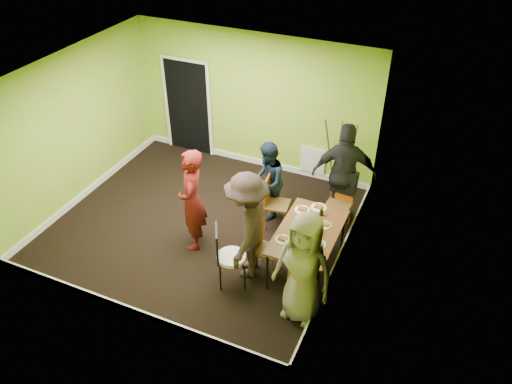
% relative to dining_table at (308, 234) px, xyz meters
% --- Properties ---
extents(ground, '(5.00, 5.00, 0.00)m').
position_rel_dining_table_xyz_m(ground, '(-2.05, 0.32, -0.70)').
color(ground, black).
rests_on(ground, ground).
extents(room_walls, '(5.04, 4.54, 2.82)m').
position_rel_dining_table_xyz_m(room_walls, '(-2.07, 0.36, 0.29)').
color(room_walls, '#8FB42E').
rests_on(room_walls, ground).
extents(dining_table, '(0.90, 1.50, 0.75)m').
position_rel_dining_table_xyz_m(dining_table, '(0.00, 0.00, 0.00)').
color(dining_table, black).
rests_on(dining_table, ground).
extents(chair_left_far, '(0.45, 0.45, 0.97)m').
position_rel_dining_table_xyz_m(chair_left_far, '(-0.90, 0.80, -0.15)').
color(chair_left_far, '#C25D12').
rests_on(chair_left_far, ground).
extents(chair_left_near, '(0.37, 0.36, 0.87)m').
position_rel_dining_table_xyz_m(chair_left_near, '(-0.62, -0.30, -0.21)').
color(chair_left_near, '#C25D12').
rests_on(chair_left_near, ground).
extents(chair_back_end, '(0.47, 0.54, 1.06)m').
position_rel_dining_table_xyz_m(chair_back_end, '(0.17, 1.33, 0.05)').
color(chair_back_end, '#C25D12').
rests_on(chair_back_end, ground).
extents(chair_front_end, '(0.47, 0.47, 1.01)m').
position_rel_dining_table_xyz_m(chair_front_end, '(0.16, -0.67, -0.13)').
color(chair_front_end, '#C25D12').
rests_on(chair_front_end, ground).
extents(chair_bentwood, '(0.55, 0.55, 1.04)m').
position_rel_dining_table_xyz_m(chair_bentwood, '(-1.01, -0.78, -0.12)').
color(chair_bentwood, black).
rests_on(chair_bentwood, ground).
extents(easel, '(0.62, 0.58, 1.55)m').
position_rel_dining_table_xyz_m(easel, '(-0.17, 2.25, 0.07)').
color(easel, brown).
rests_on(easel, ground).
extents(plate_near_left, '(0.25, 0.25, 0.01)m').
position_rel_dining_table_xyz_m(plate_near_left, '(-0.26, 0.45, 0.06)').
color(plate_near_left, white).
rests_on(plate_near_left, dining_table).
extents(plate_near_right, '(0.23, 0.23, 0.01)m').
position_rel_dining_table_xyz_m(plate_near_right, '(-0.28, -0.35, 0.06)').
color(plate_near_right, white).
rests_on(plate_near_right, dining_table).
extents(plate_far_back, '(0.26, 0.26, 0.01)m').
position_rel_dining_table_xyz_m(plate_far_back, '(-0.04, 0.62, 0.06)').
color(plate_far_back, white).
rests_on(plate_far_back, dining_table).
extents(plate_far_front, '(0.27, 0.27, 0.01)m').
position_rel_dining_table_xyz_m(plate_far_front, '(0.06, -0.58, 0.06)').
color(plate_far_front, white).
rests_on(plate_far_front, dining_table).
extents(plate_wall_back, '(0.21, 0.21, 0.01)m').
position_rel_dining_table_xyz_m(plate_wall_back, '(0.19, 0.23, 0.06)').
color(plate_wall_back, white).
rests_on(plate_wall_back, dining_table).
extents(plate_wall_front, '(0.22, 0.22, 0.01)m').
position_rel_dining_table_xyz_m(plate_wall_front, '(0.24, -0.24, 0.06)').
color(plate_wall_front, white).
rests_on(plate_wall_front, dining_table).
extents(thermos, '(0.08, 0.08, 0.20)m').
position_rel_dining_table_xyz_m(thermos, '(-0.07, -0.05, 0.16)').
color(thermos, white).
rests_on(thermos, dining_table).
extents(blue_bottle, '(0.07, 0.07, 0.19)m').
position_rel_dining_table_xyz_m(blue_bottle, '(0.18, -0.32, 0.15)').
color(blue_bottle, blue).
rests_on(blue_bottle, dining_table).
extents(orange_bottle, '(0.04, 0.04, 0.09)m').
position_rel_dining_table_xyz_m(orange_bottle, '(-0.13, 0.14, 0.10)').
color(orange_bottle, '#C25D12').
rests_on(orange_bottle, dining_table).
extents(glass_mid, '(0.07, 0.07, 0.09)m').
position_rel_dining_table_xyz_m(glass_mid, '(-0.14, 0.18, 0.10)').
color(glass_mid, black).
rests_on(glass_mid, dining_table).
extents(glass_back, '(0.06, 0.06, 0.10)m').
position_rel_dining_table_xyz_m(glass_back, '(0.06, 0.45, 0.10)').
color(glass_back, black).
rests_on(glass_back, dining_table).
extents(glass_front, '(0.07, 0.07, 0.10)m').
position_rel_dining_table_xyz_m(glass_front, '(0.09, -0.51, 0.10)').
color(glass_front, black).
rests_on(glass_front, dining_table).
extents(cup_a, '(0.12, 0.12, 0.09)m').
position_rel_dining_table_xyz_m(cup_a, '(-0.14, -0.10, 0.10)').
color(cup_a, white).
rests_on(cup_a, dining_table).
extents(cup_b, '(0.11, 0.11, 0.10)m').
position_rel_dining_table_xyz_m(cup_b, '(0.13, 0.04, 0.11)').
color(cup_b, white).
rests_on(cup_b, dining_table).
extents(person_standing, '(0.65, 0.77, 1.80)m').
position_rel_dining_table_xyz_m(person_standing, '(-1.90, -0.20, 0.21)').
color(person_standing, '#5B110F').
rests_on(person_standing, ground).
extents(person_left_far, '(0.76, 0.86, 1.47)m').
position_rel_dining_table_xyz_m(person_left_far, '(-1.10, 1.02, 0.04)').
color(person_left_far, black).
rests_on(person_left_far, ground).
extents(person_left_near, '(0.89, 1.28, 1.81)m').
position_rel_dining_table_xyz_m(person_left_near, '(-0.82, -0.44, 0.21)').
color(person_left_near, '#2D201E').
rests_on(person_left_near, ground).
extents(person_back_end, '(1.19, 0.73, 1.89)m').
position_rel_dining_table_xyz_m(person_back_end, '(0.14, 1.46, 0.25)').
color(person_back_end, black).
rests_on(person_back_end, ground).
extents(person_front_end, '(0.94, 0.69, 1.77)m').
position_rel_dining_table_xyz_m(person_front_end, '(0.24, -0.93, 0.19)').
color(person_front_end, gray).
rests_on(person_front_end, ground).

